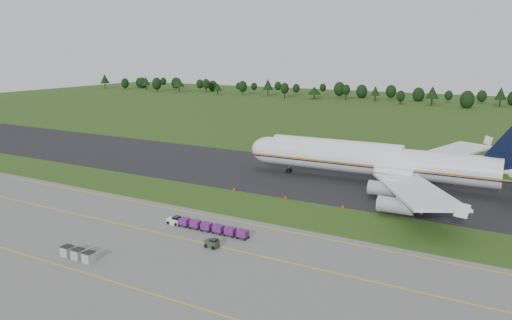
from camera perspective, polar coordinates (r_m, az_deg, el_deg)
The scene contains 10 objects.
ground at distance 107.09m, azimuth -2.76°, elevation -4.84°, with size 600.00×600.00×0.00m, color #294715.
apron at distance 82.16m, azimuth -15.72°, elevation -10.82°, with size 300.00×52.00×0.06m, color slate.
taxiway at distance 130.71m, azimuth 3.79°, elevation -1.62°, with size 300.00×40.00×0.08m, color black.
apron_markings at distance 86.79m, azimuth -12.42°, elevation -9.33°, with size 300.00×30.20×0.01m.
tree_line at distance 310.36m, azimuth 20.77°, elevation 7.01°, with size 527.33×21.54×11.91m.
aircraft at distance 123.57m, azimuth 13.91°, elevation -0.03°, with size 72.71×71.14×20.50m.
baggage_train at distance 90.80m, azimuth -5.81°, elevation -7.54°, with size 17.20×1.56×1.50m.
utility_cart at distance 83.47m, azimuth -5.05°, elevation -9.54°, with size 2.30×1.55×1.22m.
uld_row at distance 83.51m, azimuth -19.70°, elevation -10.08°, with size 6.46×1.66×1.64m.
edge_markers at distance 109.07m, azimuth 3.38°, elevation -4.37°, with size 26.71×0.30×0.60m.
Camera 1 is at (54.68, -86.35, 31.95)m, focal length 35.00 mm.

